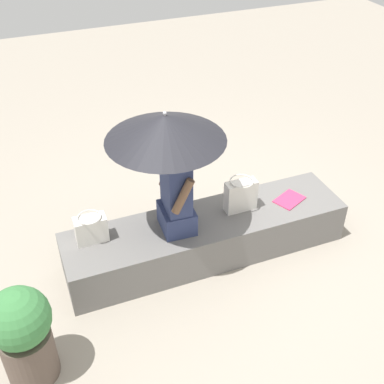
# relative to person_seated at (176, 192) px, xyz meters

# --- Properties ---
(ground_plane) EXTENTS (14.00, 14.00, 0.00)m
(ground_plane) POSITION_rel_person_seated_xyz_m (0.29, -0.00, -0.80)
(ground_plane) COLOR #9E9384
(stone_bench) EXTENTS (2.64, 0.63, 0.41)m
(stone_bench) POSITION_rel_person_seated_xyz_m (0.29, -0.00, -0.59)
(stone_bench) COLOR slate
(stone_bench) RESTS_ON ground
(person_seated) EXTENTS (0.30, 0.48, 0.90)m
(person_seated) POSITION_rel_person_seated_xyz_m (0.00, 0.00, 0.00)
(person_seated) COLOR navy
(person_seated) RESTS_ON stone_bench
(parasol) EXTENTS (0.98, 0.98, 1.13)m
(parasol) POSITION_rel_person_seated_xyz_m (-0.06, 0.05, 0.60)
(parasol) COLOR #B7B7BC
(parasol) RESTS_ON stone_bench
(handbag_black) EXTENTS (0.27, 0.20, 0.26)m
(handbag_black) POSITION_rel_person_seated_xyz_m (-0.74, 0.11, -0.26)
(handbag_black) COLOR silver
(handbag_black) RESTS_ON stone_bench
(tote_bag_canvas) EXTENTS (0.29, 0.22, 0.32)m
(tote_bag_canvas) POSITION_rel_person_seated_xyz_m (0.64, 0.03, -0.23)
(tote_bag_canvas) COLOR silver
(tote_bag_canvas) RESTS_ON stone_bench
(magazine) EXTENTS (0.34, 0.30, 0.01)m
(magazine) POSITION_rel_person_seated_xyz_m (1.14, -0.02, -0.38)
(magazine) COLOR #D83866
(magazine) RESTS_ON stone_bench
(planter_near) EXTENTS (0.45, 0.45, 0.84)m
(planter_near) POSITION_rel_person_seated_xyz_m (-1.41, -0.73, -0.34)
(planter_near) COLOR brown
(planter_near) RESTS_ON ground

